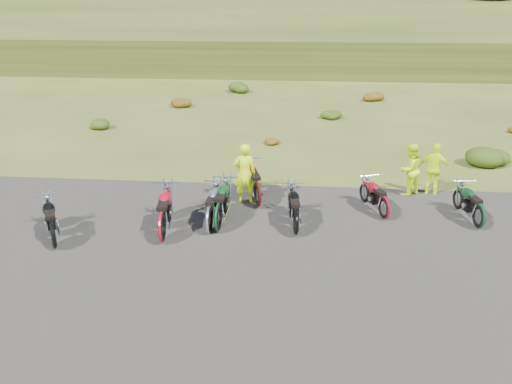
# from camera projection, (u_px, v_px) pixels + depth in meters

# --- Properties ---
(ground) EXTENTS (300.00, 300.00, 0.00)m
(ground) POSITION_uv_depth(u_px,v_px,m) (263.00, 237.00, 13.66)
(ground) COLOR #3D4918
(ground) RESTS_ON ground
(gravel_pad) EXTENTS (20.00, 12.00, 0.04)m
(gravel_pad) POSITION_uv_depth(u_px,v_px,m) (256.00, 275.00, 11.80)
(gravel_pad) COLOR black
(gravel_pad) RESTS_ON ground
(hill_slope) EXTENTS (300.00, 45.97, 9.37)m
(hill_slope) POSITION_uv_depth(u_px,v_px,m) (295.00, 52.00, 60.02)
(hill_slope) COLOR #273511
(hill_slope) RESTS_ON ground
(hill_plateau) EXTENTS (300.00, 90.00, 9.17)m
(hill_plateau) POSITION_uv_depth(u_px,v_px,m) (300.00, 25.00, 115.66)
(hill_plateau) COLOR #273511
(hill_plateau) RESTS_ON ground
(shrub_1) EXTENTS (1.03, 1.03, 0.61)m
(shrub_1) POSITION_uv_depth(u_px,v_px,m) (98.00, 123.00, 24.79)
(shrub_1) COLOR #25370D
(shrub_1) RESTS_ON ground
(shrub_2) EXTENTS (1.30, 1.30, 0.77)m
(shrub_2) POSITION_uv_depth(u_px,v_px,m) (180.00, 101.00, 29.43)
(shrub_2) COLOR #6A340D
(shrub_2) RESTS_ON ground
(shrub_3) EXTENTS (1.56, 1.56, 0.92)m
(shrub_3) POSITION_uv_depth(u_px,v_px,m) (240.00, 86.00, 34.07)
(shrub_3) COLOR #25370D
(shrub_3) RESTS_ON ground
(shrub_4) EXTENTS (0.77, 0.77, 0.45)m
(shrub_4) POSITION_uv_depth(u_px,v_px,m) (270.00, 140.00, 22.14)
(shrub_4) COLOR #6A340D
(shrub_4) RESTS_ON ground
(shrub_5) EXTENTS (1.03, 1.03, 0.61)m
(shrub_5) POSITION_uv_depth(u_px,v_px,m) (330.00, 113.00, 26.78)
(shrub_5) COLOR #25370D
(shrub_5) RESTS_ON ground
(shrub_6) EXTENTS (1.30, 1.30, 0.77)m
(shrub_6) POSITION_uv_depth(u_px,v_px,m) (373.00, 95.00, 31.42)
(shrub_6) COLOR #6A340D
(shrub_6) RESTS_ON ground
(shrub_7) EXTENTS (1.56, 1.56, 0.92)m
(shrub_7) POSITION_uv_depth(u_px,v_px,m) (490.00, 153.00, 19.37)
(shrub_7) COLOR #25370D
(shrub_7) RESTS_ON ground
(motorcycle_0) EXTENTS (1.68, 2.21, 1.12)m
(motorcycle_0) POSITION_uv_depth(u_px,v_px,m) (55.00, 249.00, 13.02)
(motorcycle_0) COLOR black
(motorcycle_0) RESTS_ON ground
(motorcycle_1) EXTENTS (1.09, 2.44, 1.23)m
(motorcycle_1) POSITION_uv_depth(u_px,v_px,m) (163.00, 242.00, 13.36)
(motorcycle_1) COLOR maroon
(motorcycle_1) RESTS_ON ground
(motorcycle_2) EXTENTS (0.81, 2.28, 1.18)m
(motorcycle_2) POSITION_uv_depth(u_px,v_px,m) (218.00, 231.00, 13.99)
(motorcycle_2) COLOR #0E3418
(motorcycle_2) RESTS_ON ground
(motorcycle_3) EXTENTS (0.72, 2.13, 1.11)m
(motorcycle_3) POSITION_uv_depth(u_px,v_px,m) (210.00, 233.00, 13.88)
(motorcycle_3) COLOR silver
(motorcycle_3) RESTS_ON ground
(motorcycle_4) EXTENTS (1.41, 2.42, 1.20)m
(motorcycle_4) POSITION_uv_depth(u_px,v_px,m) (258.00, 207.00, 15.62)
(motorcycle_4) COLOR #450C0B
(motorcycle_4) RESTS_ON ground
(motorcycle_5) EXTENTS (0.93, 2.17, 1.10)m
(motorcycle_5) POSITION_uv_depth(u_px,v_px,m) (296.00, 235.00, 13.76)
(motorcycle_5) COLOR black
(motorcycle_5) RESTS_ON ground
(motorcycle_6) EXTENTS (1.24, 2.04, 1.01)m
(motorcycle_6) POSITION_uv_depth(u_px,v_px,m) (383.00, 219.00, 14.74)
(motorcycle_6) COLOR maroon
(motorcycle_6) RESTS_ON ground
(motorcycle_7) EXTENTS (0.94, 2.06, 1.04)m
(motorcycle_7) POSITION_uv_depth(u_px,v_px,m) (476.00, 228.00, 14.15)
(motorcycle_7) COLOR black
(motorcycle_7) RESTS_ON ground
(person_middle) EXTENTS (0.78, 0.59, 1.92)m
(person_middle) POSITION_uv_depth(u_px,v_px,m) (245.00, 174.00, 15.58)
(person_middle) COLOR #C2ED0C
(person_middle) RESTS_ON ground
(person_right_a) EXTENTS (1.07, 1.03, 1.74)m
(person_right_a) POSITION_uv_depth(u_px,v_px,m) (409.00, 170.00, 16.22)
(person_right_a) COLOR #C2ED0C
(person_right_a) RESTS_ON ground
(person_right_b) EXTENTS (1.10, 0.76, 1.73)m
(person_right_b) POSITION_uv_depth(u_px,v_px,m) (434.00, 170.00, 16.29)
(person_right_b) COLOR #C2ED0C
(person_right_b) RESTS_ON ground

